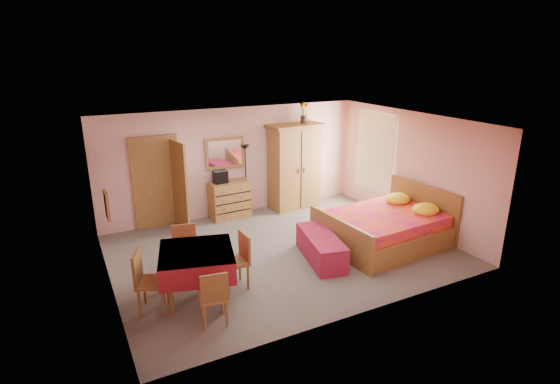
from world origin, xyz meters
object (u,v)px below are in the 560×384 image
dining_table (198,274)px  chair_west (152,281)px  stereo (220,177)px  wardrobe (295,166)px  chest_of_drawers (230,200)px  chair_east (234,262)px  chair_south (213,296)px  chair_north (186,253)px  sunflower_vase (304,113)px  bed (384,219)px  bench (321,247)px  floor_lamp (246,179)px  wall_mirror (225,153)px

dining_table → chair_west: size_ratio=1.15×
stereo → wardrobe: bearing=-1.8°
chest_of_drawers → stereo: 0.63m
stereo → chair_west: (-2.28, -3.21, -0.54)m
chest_of_drawers → chair_east: chair_east is taller
chair_south → chair_north: bearing=97.9°
wardrobe → sunflower_vase: (0.25, 0.01, 1.33)m
chest_of_drawers → chair_south: (-1.77, -3.92, -0.00)m
bed → chair_north: bearing=168.7°
dining_table → bed: bearing=3.7°
bench → chair_south: (-2.51, -1.02, 0.19)m
sunflower_vase → bench: bearing=-113.5°
floor_lamp → bed: bearing=-59.6°
sunflower_vase → chair_north: sunflower_vase is taller
chest_of_drawers → sunflower_vase: size_ratio=1.82×
wardrobe → chair_north: wardrobe is taller
sunflower_vase → chair_south: sunflower_vase is taller
chest_of_drawers → chair_south: size_ratio=1.07×
chest_of_drawers → bench: chest_of_drawers is taller
sunflower_vase → stereo: bearing=178.6°
chair_north → chair_west: chair_west is taller
chair_north → bed: bearing=-179.5°
stereo → floor_lamp: floor_lamp is taller
chest_of_drawers → floor_lamp: (0.48, 0.12, 0.41)m
chair_north → chair_west: bearing=55.0°
floor_lamp → wardrobe: 1.30m
dining_table → chair_north: (0.04, 0.78, 0.04)m
chest_of_drawers → wardrobe: 1.86m
chest_of_drawers → sunflower_vase: bearing=-4.4°
wardrobe → bed: (0.51, -2.86, -0.52)m
wall_mirror → chair_south: wall_mirror is taller
sunflower_vase → chair_north: size_ratio=0.56×
wall_mirror → chair_east: (-1.12, -3.33, -1.07)m
wall_mirror → bed: bearing=-51.9°
dining_table → chair_north: bearing=87.3°
chair_west → stereo: bearing=167.4°
chest_of_drawers → bench: 3.01m
chest_of_drawers → stereo: stereo is taller
chest_of_drawers → stereo: bearing=172.1°
stereo → sunflower_vase: 2.59m
sunflower_vase → dining_table: bearing=-140.3°
stereo → chair_east: size_ratio=0.33×
sunflower_vase → chair_south: bearing=-134.1°
stereo → dining_table: size_ratio=0.27×
sunflower_vase → chair_east: size_ratio=0.54×
dining_table → floor_lamp: bearing=55.7°
sunflower_vase → chair_west: size_ratio=0.52×
wardrobe → chair_west: wardrobe is taller
bed → chair_north: (-3.99, 0.52, -0.09)m
floor_lamp → chest_of_drawers: bearing=-165.5°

